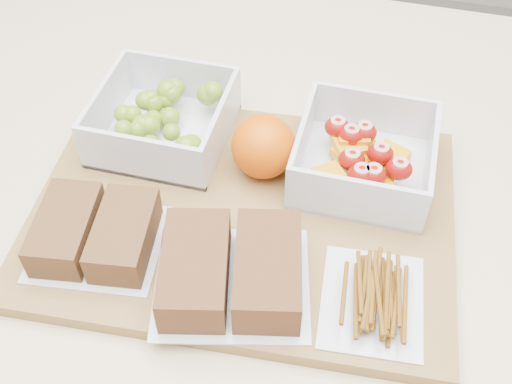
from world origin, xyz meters
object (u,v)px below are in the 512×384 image
at_px(orange, 263,147).
at_px(sandwich_bag_center, 232,271).
at_px(pretzel_bag, 374,295).
at_px(sandwich_bag_left, 95,233).
at_px(grape_container, 165,118).
at_px(fruit_container, 363,159).
at_px(cutting_board, 243,215).

height_order(orange, sandwich_bag_center, orange).
relative_size(orange, pretzel_bag, 0.57).
height_order(orange, sandwich_bag_left, orange).
xyz_separation_m(grape_container, fruit_container, (0.22, -0.00, -0.00)).
bearing_deg(grape_container, orange, -11.49).
bearing_deg(grape_container, cutting_board, -37.08).
xyz_separation_m(fruit_container, sandwich_bag_left, (-0.23, -0.16, -0.00)).
bearing_deg(sandwich_bag_center, orange, 93.07).
distance_m(orange, sandwich_bag_center, 0.15).
distance_m(fruit_container, pretzel_bag, 0.16).
height_order(cutting_board, sandwich_bag_left, sandwich_bag_left).
bearing_deg(orange, cutting_board, -95.71).
bearing_deg(orange, pretzel_bag, -45.16).
bearing_deg(cutting_board, pretzel_bag, -32.39).
relative_size(grape_container, sandwich_bag_center, 0.83).
xyz_separation_m(fruit_container, pretzel_bag, (0.03, -0.15, -0.01)).
distance_m(cutting_board, fruit_container, 0.14).
relative_size(orange, sandwich_bag_left, 0.50).
distance_m(grape_container, pretzel_bag, 0.30).
bearing_deg(sandwich_bag_center, fruit_container, 60.74).
relative_size(grape_container, orange, 2.05).
distance_m(sandwich_bag_center, pretzel_bag, 0.13).
distance_m(orange, sandwich_bag_left, 0.19).
bearing_deg(pretzel_bag, orange, 134.84).
xyz_separation_m(cutting_board, pretzel_bag, (0.14, -0.08, 0.02)).
height_order(grape_container, sandwich_bag_left, grape_container).
relative_size(cutting_board, grape_container, 3.05).
distance_m(orange, pretzel_bag, 0.19).
bearing_deg(sandwich_bag_left, cutting_board, 31.93).
bearing_deg(pretzel_bag, sandwich_bag_center, -174.40).
bearing_deg(orange, sandwich_bag_center, -86.93).
distance_m(fruit_container, sandwich_bag_left, 0.28).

